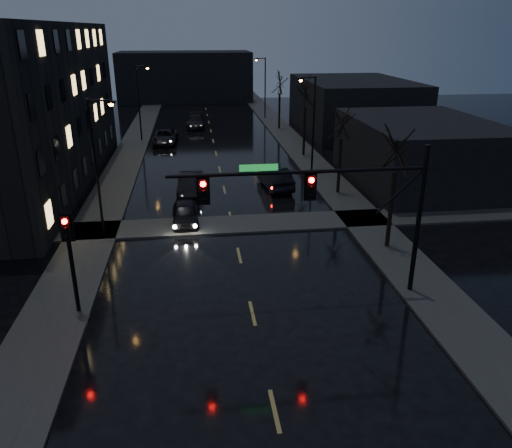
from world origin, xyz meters
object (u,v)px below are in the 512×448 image
object	(u,v)px
oncoming_car_a	(185,213)
oncoming_car_b	(190,184)
oncoming_car_d	(195,121)
lead_car	(275,178)
oncoming_car_c	(165,137)

from	to	relation	value
oncoming_car_a	oncoming_car_b	size ratio (longest dim) A/B	0.84
oncoming_car_a	oncoming_car_d	size ratio (longest dim) A/B	0.72
oncoming_car_b	oncoming_car_d	size ratio (longest dim) A/B	0.86
oncoming_car_a	lead_car	bearing A→B (deg)	42.71
oncoming_car_a	oncoming_car_d	bearing A→B (deg)	86.41
oncoming_car_b	oncoming_car_c	bearing A→B (deg)	102.14
oncoming_car_a	oncoming_car_b	bearing A→B (deg)	84.84
oncoming_car_b	oncoming_car_d	xyz separation A→B (m)	(0.76, 27.20, 0.02)
oncoming_car_b	oncoming_car_d	distance (m)	27.21
oncoming_car_b	lead_car	bearing A→B (deg)	10.91
oncoming_car_c	oncoming_car_d	distance (m)	9.62
oncoming_car_c	oncoming_car_d	size ratio (longest dim) A/B	0.95
oncoming_car_b	oncoming_car_c	world-z (taller)	oncoming_car_b
oncoming_car_d	lead_car	xyz separation A→B (m)	(5.76, -26.42, 0.00)
oncoming_car_a	oncoming_car_d	world-z (taller)	oncoming_car_d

